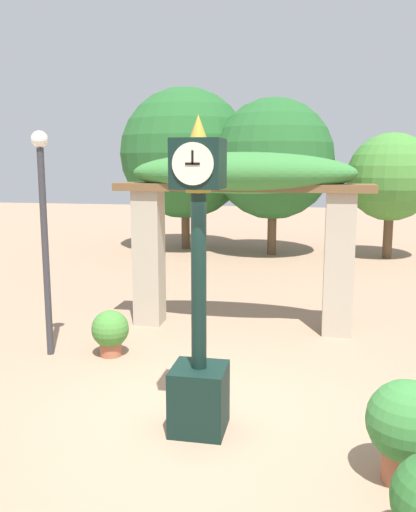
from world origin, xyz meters
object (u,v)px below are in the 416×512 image
at_px(pedestal_clock, 199,312).
at_px(potted_plant_far_left, 408,427).
at_px(potted_plant_near_right, 110,331).
at_px(lamp_post, 44,219).

distance_m(pedestal_clock, potted_plant_far_left, 2.28).
bearing_deg(potted_plant_near_right, potted_plant_far_left, -33.93).
xyz_separation_m(potted_plant_near_right, lamp_post, (-0.93, -0.12, 1.68)).
relative_size(pedestal_clock, potted_plant_far_left, 3.48).
bearing_deg(lamp_post, pedestal_clock, -34.56).
bearing_deg(potted_plant_near_right, pedestal_clock, -48.04).
distance_m(pedestal_clock, potted_plant_near_right, 2.85).
bearing_deg(potted_plant_far_left, lamp_post, 152.67).
distance_m(potted_plant_near_right, lamp_post, 1.93).
bearing_deg(pedestal_clock, lamp_post, 145.44).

